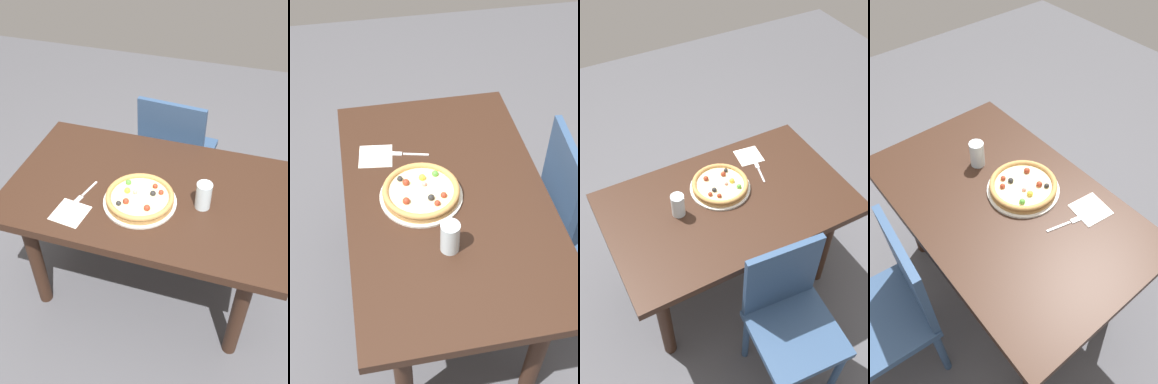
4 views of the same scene
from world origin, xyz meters
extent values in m
plane|color=#4C4C51|center=(0.00, 0.00, 0.00)|extent=(6.00, 6.00, 0.00)
cube|color=#331E14|center=(0.00, 0.00, 0.70)|extent=(1.29, 0.79, 0.04)
cylinder|color=#331E14|center=(-0.51, -0.26, 0.34)|extent=(0.07, 0.07, 0.68)
cylinder|color=#331E14|center=(0.51, -0.26, 0.34)|extent=(0.07, 0.07, 0.68)
cylinder|color=#331E14|center=(-0.51, 0.26, 0.34)|extent=(0.07, 0.07, 0.68)
cylinder|color=#331E14|center=(0.51, 0.26, 0.34)|extent=(0.07, 0.07, 0.68)
cylinder|color=navy|center=(0.18, -0.52, 0.21)|extent=(0.04, 0.04, 0.43)
cylinder|color=navy|center=(-0.15, -0.49, 0.21)|extent=(0.04, 0.04, 0.43)
cube|color=navy|center=(0.02, -0.49, 0.68)|extent=(0.38, 0.06, 0.42)
cylinder|color=silver|center=(0.01, 0.10, 0.73)|extent=(0.33, 0.33, 0.01)
cylinder|color=#B78447|center=(0.01, 0.10, 0.74)|extent=(0.30, 0.30, 0.02)
cylinder|color=beige|center=(0.01, 0.10, 0.76)|extent=(0.26, 0.26, 0.01)
torus|color=#B78447|center=(0.01, 0.10, 0.76)|extent=(0.30, 0.30, 0.02)
sphere|color=maroon|center=(-0.04, 0.17, 0.77)|extent=(0.03, 0.03, 0.03)
sphere|color=#4C9E38|center=(0.08, 0.03, 0.77)|extent=(0.03, 0.03, 0.03)
sphere|color=maroon|center=(0.05, 0.15, 0.77)|extent=(0.03, 0.03, 0.03)
sphere|color=maroon|center=(-0.08, 0.05, 0.77)|extent=(0.02, 0.02, 0.02)
sphere|color=#E58C7F|center=(0.03, 0.08, 0.76)|extent=(0.02, 0.02, 0.02)
sphere|color=maroon|center=(-0.04, 0.02, 0.77)|extent=(0.02, 0.02, 0.02)
sphere|color=#262626|center=(-0.04, 0.07, 0.77)|extent=(0.03, 0.03, 0.03)
sphere|color=#262626|center=(0.08, 0.17, 0.77)|extent=(0.02, 0.02, 0.02)
sphere|color=gold|center=(0.07, 0.09, 0.77)|extent=(0.03, 0.03, 0.03)
cube|color=silver|center=(0.25, 0.08, 0.73)|extent=(0.04, 0.11, 0.00)
cube|color=silver|center=(0.27, 0.16, 0.73)|extent=(0.03, 0.05, 0.00)
cylinder|color=silver|center=(-0.26, 0.04, 0.79)|extent=(0.07, 0.07, 0.13)
cube|color=white|center=(0.27, 0.25, 0.73)|extent=(0.16, 0.16, 0.00)
camera|label=1|loc=(-0.39, 1.34, 1.96)|focal=38.00mm
camera|label=2|loc=(-1.28, 0.29, 2.10)|focal=45.21mm
camera|label=3|loc=(-0.72, -1.31, 2.36)|focal=39.69mm
camera|label=4|loc=(0.82, -0.62, 1.93)|focal=33.87mm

